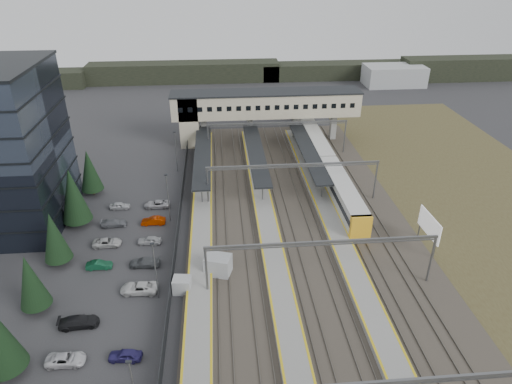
{
  "coord_description": "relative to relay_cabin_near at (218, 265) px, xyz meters",
  "views": [
    {
      "loc": [
        0.16,
        -52.13,
        37.97
      ],
      "look_at": [
        5.64,
        10.85,
        4.0
      ],
      "focal_mm": 32.0,
      "sensor_mm": 36.0,
      "label": 1
    }
  ],
  "objects": [
    {
      "name": "billboard",
      "position": [
        29.64,
        3.49,
        2.21
      ],
      "size": [
        0.38,
        6.21,
        5.31
      ],
      "color": "slate",
      "rests_on": "ground"
    },
    {
      "name": "train",
      "position": [
        20.63,
        37.69,
        0.85
      ],
      "size": [
        3.1,
        64.87,
        3.91
      ],
      "color": "silver",
      "rests_on": "ground"
    },
    {
      "name": "canopies",
      "position": [
        7.63,
        31.04,
        2.55
      ],
      "size": [
        23.1,
        30.0,
        3.28
      ],
      "color": "black",
      "rests_on": "ground"
    },
    {
      "name": "treeline_far",
      "position": [
        24.44,
        96.32,
        1.58
      ],
      "size": [
        170.0,
        19.0,
        7.0
      ],
      "color": "black",
      "rests_on": "ground"
    },
    {
      "name": "gantries",
      "position": [
        12.63,
        7.04,
        4.62
      ],
      "size": [
        28.4,
        62.28,
        7.17
      ],
      "color": "slate",
      "rests_on": "ground"
    },
    {
      "name": "conifer_row",
      "position": [
        -21.37,
        0.18,
        3.46
      ],
      "size": [
        4.42,
        49.82,
        9.5
      ],
      "color": "black",
      "rests_on": "ground"
    },
    {
      "name": "relay_cabin_near",
      "position": [
        0.0,
        0.0,
        0.0
      ],
      "size": [
        3.86,
        3.28,
        2.75
      ],
      "color": "#9FA2A4",
      "rests_on": "ground"
    },
    {
      "name": "rail_corridor",
      "position": [
        9.97,
        9.04,
        -1.08
      ],
      "size": [
        34.0,
        90.0,
        0.92
      ],
      "color": "#3E3832",
      "rests_on": "ground"
    },
    {
      "name": "ground",
      "position": [
        0.63,
        4.04,
        -1.37
      ],
      "size": [
        220.0,
        220.0,
        0.0
      ],
      "primitive_type": "plane",
      "color": "#2B2B2D",
      "rests_on": "ground"
    },
    {
      "name": "relay_cabin_far",
      "position": [
        -4.51,
        -3.11,
        -0.36
      ],
      "size": [
        2.42,
        2.1,
        2.02
      ],
      "color": "#9FA2A4",
      "rests_on": "ground"
    },
    {
      "name": "car_park",
      "position": [
        -12.61,
        -3.08,
        -0.77
      ],
      "size": [
        10.69,
        44.47,
        1.29
      ],
      "color": "#A7A7AC",
      "rests_on": "ground"
    },
    {
      "name": "footbridge",
      "position": [
        8.33,
        46.04,
        6.56
      ],
      "size": [
        40.4,
        6.4,
        11.2
      ],
      "color": "#B7AA90",
      "rests_on": "ground"
    },
    {
      "name": "lampposts",
      "position": [
        -7.37,
        5.29,
        2.96
      ],
      "size": [
        0.5,
        53.25,
        8.07
      ],
      "color": "slate",
      "rests_on": "ground"
    },
    {
      "name": "scrub_east",
      "position": [
        45.63,
        9.04,
        -1.34
      ],
      "size": [
        34.0,
        120.0,
        0.06
      ],
      "color": "#463E21",
      "rests_on": "ground"
    },
    {
      "name": "fence",
      "position": [
        -5.87,
        9.04,
        -0.37
      ],
      "size": [
        0.08,
        90.0,
        2.0
      ],
      "color": "#26282B",
      "rests_on": "ground"
    }
  ]
}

